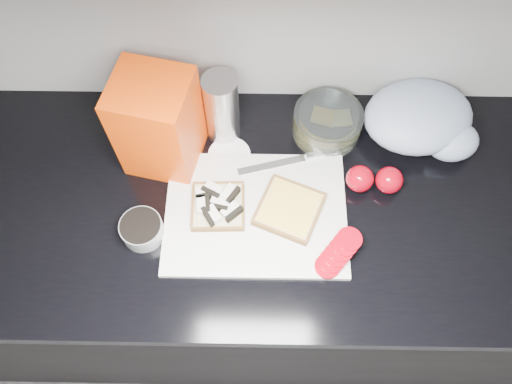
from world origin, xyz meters
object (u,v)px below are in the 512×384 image
(cutting_board, at_px, (256,213))
(steel_canister, at_px, (222,108))
(glass_bowl, at_px, (327,123))
(bread_bag, at_px, (158,124))

(cutting_board, xyz_separation_m, steel_canister, (-0.08, 0.22, 0.09))
(cutting_board, relative_size, glass_bowl, 2.45)
(bread_bag, xyz_separation_m, steel_canister, (0.13, 0.07, -0.03))
(cutting_board, distance_m, bread_bag, 0.29)
(cutting_board, distance_m, steel_canister, 0.25)
(glass_bowl, bearing_deg, steel_canister, -178.19)
(steel_canister, bearing_deg, bread_bag, -153.67)
(cutting_board, bearing_deg, bread_bag, 144.09)
(cutting_board, bearing_deg, glass_bowl, 53.76)
(glass_bowl, relative_size, bread_bag, 0.66)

